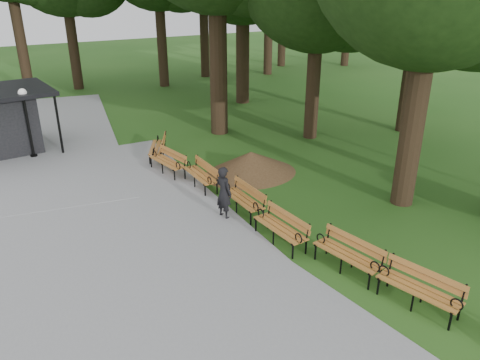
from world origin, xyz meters
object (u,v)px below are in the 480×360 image
bench_7 (157,147)px  lamp_post (25,108)px  person (224,193)px  bench_6 (167,162)px  bench_1 (419,290)px  bench_2 (347,255)px  bench_4 (243,199)px  dirt_mound (251,163)px  bench_3 (280,228)px  bench_5 (200,175)px

bench_7 → lamp_post: bearing=-94.1°
person → bench_6: bearing=-11.2°
person → bench_1: person is taller
bench_2 → person: bearing=-171.7°
bench_6 → bench_4: bearing=1.2°
bench_6 → person: bearing=-7.7°
bench_1 → lamp_post: bearing=-171.4°
bench_1 → bench_7: (-1.49, 11.68, 0.00)m
person → dirt_mound: 3.62m
dirt_mound → bench_7: 4.07m
bench_2 → bench_3: (-0.65, 1.92, 0.00)m
lamp_post → bench_3: 11.65m
dirt_mound → bench_3: size_ratio=1.55×
bench_4 → bench_2: bearing=8.2°
lamp_post → bench_5: (4.54, -6.04, -1.60)m
bench_4 → bench_1: bearing=9.1°
bench_4 → bench_6: (-0.78, 4.13, 0.00)m
lamp_post → bench_7: bearing=-30.7°
dirt_mound → bench_6: bearing=149.3°
dirt_mound → bench_7: size_ratio=1.55×
dirt_mound → bench_6: size_ratio=1.55×
bench_1 → bench_2: size_ratio=1.00×
bench_5 → bench_3: bearing=3.3°
bench_3 → bench_7: size_ratio=1.00×
lamp_post → bench_3: size_ratio=1.47×
dirt_mound → bench_3: bearing=-112.5°
bench_2 → bench_3: size_ratio=1.00×
bench_1 → person: bearing=-177.9°
bench_1 → bench_4: same height
person → bench_4: (0.65, 0.01, -0.37)m
bench_3 → bench_6: (-0.73, 6.20, 0.00)m
lamp_post → bench_5: lamp_post is taller
bench_4 → person: bearing=-90.0°
bench_5 → bench_6: 1.81m
bench_1 → bench_4: size_ratio=1.00×
bench_4 → bench_5: size_ratio=1.00×
person → bench_7: size_ratio=0.86×
bench_1 → bench_4: (-0.98, 5.81, 0.00)m
person → dirt_mound: (2.52, 2.57, -0.39)m
lamp_post → bench_4: (4.82, -8.44, -1.60)m
dirt_mound → bench_2: bench_2 is taller
bench_3 → dirt_mound: bearing=154.4°
bench_3 → bench_4: size_ratio=1.00×
bench_7 → bench_2: bearing=33.1°
dirt_mound → bench_2: 6.67m
bench_6 → lamp_post: bearing=-146.4°
dirt_mound → bench_4: bench_4 is taller
dirt_mound → bench_5: 2.15m
bench_2 → bench_7: 9.92m
bench_2 → bench_5: same height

